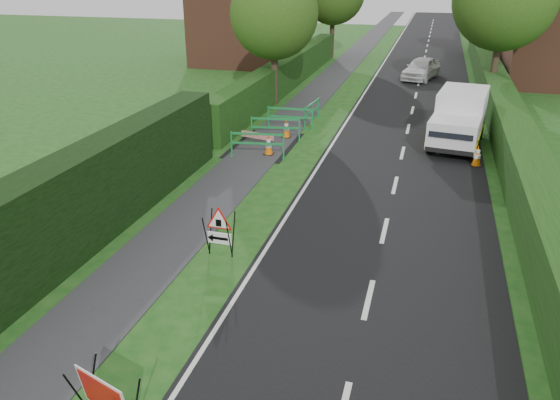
{
  "coord_description": "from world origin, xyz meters",
  "views": [
    {
      "loc": [
        3.36,
        -9.3,
        6.82
      ],
      "look_at": [
        -0.29,
        3.7,
        0.95
      ],
      "focal_mm": 35.0,
      "sensor_mm": 36.0,
      "label": 1
    }
  ],
  "objects_px": {
    "triangle_sign": "(218,228)",
    "hatchback_car": "(421,68)",
    "works_van": "(459,117)",
    "red_rect_sign": "(103,396)"
  },
  "relations": [
    {
      "from": "red_rect_sign",
      "to": "hatchback_car",
      "type": "distance_m",
      "value": 30.8
    },
    {
      "from": "red_rect_sign",
      "to": "hatchback_car",
      "type": "bearing_deg",
      "value": 101.64
    },
    {
      "from": "triangle_sign",
      "to": "hatchback_car",
      "type": "relative_size",
      "value": 0.28
    },
    {
      "from": "red_rect_sign",
      "to": "works_van",
      "type": "distance_m",
      "value": 17.88
    },
    {
      "from": "red_rect_sign",
      "to": "triangle_sign",
      "type": "relative_size",
      "value": 1.07
    },
    {
      "from": "triangle_sign",
      "to": "hatchback_car",
      "type": "bearing_deg",
      "value": 81.78
    },
    {
      "from": "red_rect_sign",
      "to": "triangle_sign",
      "type": "bearing_deg",
      "value": 111.22
    },
    {
      "from": "triangle_sign",
      "to": "works_van",
      "type": "xyz_separation_m",
      "value": [
        5.92,
        11.36,
        0.32
      ]
    },
    {
      "from": "triangle_sign",
      "to": "works_van",
      "type": "bearing_deg",
      "value": 63.18
    },
    {
      "from": "triangle_sign",
      "to": "works_van",
      "type": "height_order",
      "value": "works_van"
    }
  ]
}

